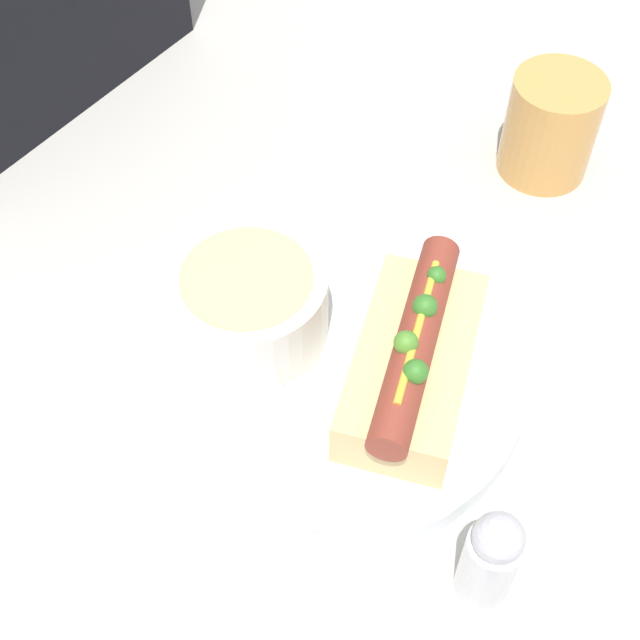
% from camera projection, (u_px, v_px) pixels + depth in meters
% --- Properties ---
extents(ground_plane, '(4.00, 4.00, 0.00)m').
position_uv_depth(ground_plane, '(320.00, 365.00, 0.62)').
color(ground_plane, '#BCB7AD').
extents(dinner_plate, '(0.29, 0.29, 0.02)m').
position_uv_depth(dinner_plate, '(320.00, 357.00, 0.61)').
color(dinner_plate, white).
rests_on(dinner_plate, ground_plane).
extents(hot_dog, '(0.16, 0.12, 0.07)m').
position_uv_depth(hot_dog, '(413.00, 359.00, 0.57)').
color(hot_dog, '#E5C17F').
rests_on(hot_dog, dinner_plate).
extents(soup_bowl, '(0.11, 0.11, 0.06)m').
position_uv_depth(soup_bowl, '(249.00, 301.00, 0.59)').
color(soup_bowl, silver).
rests_on(soup_bowl, dinner_plate).
extents(spoon, '(0.14, 0.14, 0.01)m').
position_uv_depth(spoon, '(282.00, 343.00, 0.60)').
color(spoon, '#B7B7BC').
rests_on(spoon, dinner_plate).
extents(drinking_glass, '(0.07, 0.07, 0.09)m').
position_uv_depth(drinking_glass, '(551.00, 127.00, 0.71)').
color(drinking_glass, '#D8994C').
rests_on(drinking_glass, ground_plane).
extents(salt_shaker, '(0.03, 0.03, 0.08)m').
position_uv_depth(salt_shaker, '(491.00, 558.00, 0.49)').
color(salt_shaker, silver).
rests_on(salt_shaker, ground_plane).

